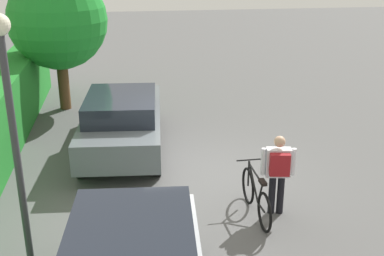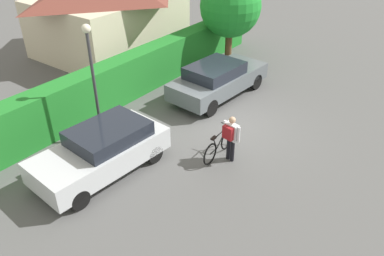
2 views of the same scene
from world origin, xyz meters
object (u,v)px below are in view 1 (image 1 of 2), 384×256
object	(u,v)px
parked_car_far	(123,120)
street_lamp	(12,123)
bicycle	(256,197)
tree_kerbside	(58,21)
person_rider	(278,168)

from	to	relation	value
parked_car_far	street_lamp	world-z (taller)	street_lamp
bicycle	tree_kerbside	size ratio (longest dim) A/B	0.42
person_rider	street_lamp	size ratio (longest dim) A/B	0.39
parked_car_far	person_rider	xyz separation A→B (m)	(-3.58, -2.79, 0.16)
street_lamp	tree_kerbside	size ratio (longest dim) A/B	0.96
parked_car_far	tree_kerbside	xyz separation A→B (m)	(3.63, 1.75, 1.94)
bicycle	tree_kerbside	xyz separation A→B (m)	(7.22, 4.14, 2.33)
person_rider	street_lamp	xyz separation A→B (m)	(-1.57, 4.20, 1.67)
person_rider	tree_kerbside	distance (m)	8.70
bicycle	tree_kerbside	world-z (taller)	tree_kerbside
street_lamp	tree_kerbside	world-z (taller)	tree_kerbside
bicycle	person_rider	size ratio (longest dim) A/B	1.13
person_rider	parked_car_far	bearing A→B (deg)	37.94
street_lamp	tree_kerbside	bearing A→B (deg)	2.28
bicycle	person_rider	bearing A→B (deg)	-87.83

